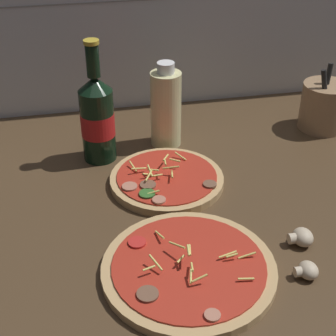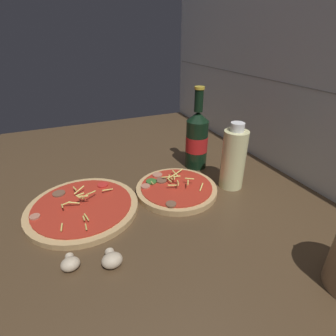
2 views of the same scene
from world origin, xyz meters
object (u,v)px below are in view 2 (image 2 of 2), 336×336
at_px(beer_bottle, 197,139).
at_px(oil_bottle, 233,158).
at_px(mushroom_right, 112,259).
at_px(mushroom_left, 70,263).
at_px(pizza_far, 176,189).
at_px(pizza_near, 83,208).

relative_size(beer_bottle, oil_bottle, 1.36).
bearing_deg(oil_bottle, mushroom_right, -68.02).
height_order(beer_bottle, mushroom_left, beer_bottle).
height_order(pizza_far, beer_bottle, beer_bottle).
distance_m(pizza_near, mushroom_right, 0.21).
height_order(pizza_near, oil_bottle, oil_bottle).
xyz_separation_m(mushroom_left, mushroom_right, (0.02, 0.08, 0.00)).
xyz_separation_m(pizza_near, beer_bottle, (-0.11, 0.39, 0.09)).
xyz_separation_m(beer_bottle, mushroom_left, (0.29, -0.44, -0.09)).
bearing_deg(mushroom_left, mushroom_right, 72.35).
bearing_deg(oil_bottle, beer_bottle, -167.55).
distance_m(pizza_far, mushroom_right, 0.30).
distance_m(oil_bottle, mushroom_left, 0.50).
height_order(beer_bottle, oil_bottle, beer_bottle).
relative_size(oil_bottle, mushroom_right, 4.49).
xyz_separation_m(oil_bottle, mushroom_right, (0.16, -0.40, -0.08)).
xyz_separation_m(pizza_far, beer_bottle, (-0.12, 0.13, 0.09)).
bearing_deg(mushroom_left, pizza_far, 118.66).
xyz_separation_m(beer_bottle, oil_bottle, (0.16, 0.03, -0.01)).
relative_size(pizza_far, oil_bottle, 1.18).
height_order(pizza_near, pizza_far, same).
distance_m(mushroom_left, mushroom_right, 0.08).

